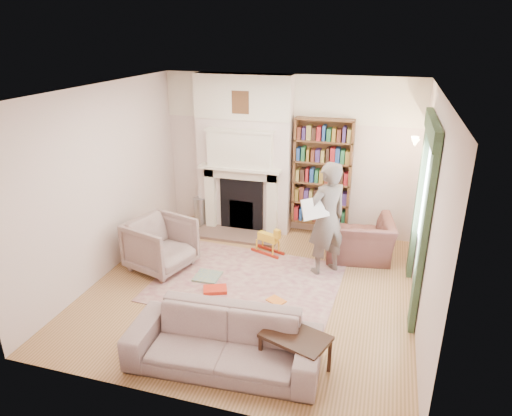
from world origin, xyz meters
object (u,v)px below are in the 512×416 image
(armchair_reading, at_px, (358,239))
(rocking_horse, at_px, (268,240))
(sofa, at_px, (224,341))
(paraffin_heater, at_px, (200,212))
(coffee_table, at_px, (295,353))
(man_reading, at_px, (327,219))
(bookcase, at_px, (322,173))
(armchair_left, at_px, (161,245))

(armchair_reading, height_order, rocking_horse, armchair_reading)
(rocking_horse, bearing_deg, sofa, -64.72)
(rocking_horse, bearing_deg, paraffin_heater, 173.41)
(armchair_reading, bearing_deg, rocking_horse, 1.10)
(coffee_table, bearing_deg, armchair_reading, 100.74)
(man_reading, distance_m, paraffin_heater, 2.83)
(man_reading, relative_size, paraffin_heater, 3.19)
(coffee_table, xyz_separation_m, paraffin_heater, (-2.54, 3.39, 0.05))
(armchair_reading, xyz_separation_m, coffee_table, (-0.44, -2.87, -0.12))
(bookcase, relative_size, armchair_left, 2.10)
(bookcase, xyz_separation_m, armchair_left, (-2.16, -1.94, -0.77))
(armchair_reading, height_order, paraffin_heater, armchair_reading)
(armchair_reading, relative_size, man_reading, 0.60)
(bookcase, xyz_separation_m, rocking_horse, (-0.70, -1.00, -0.94))
(man_reading, distance_m, rocking_horse, 1.23)
(man_reading, xyz_separation_m, paraffin_heater, (-2.52, 1.12, -0.60))
(armchair_reading, height_order, man_reading, man_reading)
(armchair_reading, distance_m, man_reading, 0.92)
(armchair_left, height_order, rocking_horse, armchair_left)
(bookcase, xyz_separation_m, sofa, (-0.47, -3.75, -0.87))
(bookcase, xyz_separation_m, armchair_reading, (0.74, -0.74, -0.83))
(bookcase, distance_m, rocking_horse, 1.54)
(paraffin_heater, bearing_deg, man_reading, -23.97)
(sofa, height_order, coffee_table, sofa)
(bookcase, xyz_separation_m, coffee_table, (0.30, -3.61, -0.95))
(armchair_reading, bearing_deg, coffee_table, 72.19)
(armchair_left, xyz_separation_m, sofa, (1.69, -1.81, -0.09))
(sofa, relative_size, rocking_horse, 3.87)
(armchair_reading, relative_size, sofa, 0.50)
(coffee_table, distance_m, paraffin_heater, 4.23)
(man_reading, relative_size, coffee_table, 2.51)
(armchair_reading, distance_m, sofa, 3.24)
(coffee_table, relative_size, rocking_horse, 1.28)
(paraffin_heater, bearing_deg, armchair_left, -87.52)
(bookcase, height_order, coffee_table, bookcase)
(sofa, bearing_deg, bookcase, 79.37)
(sofa, relative_size, man_reading, 1.20)
(sofa, relative_size, coffee_table, 3.01)
(sofa, bearing_deg, armchair_reading, 64.63)
(coffee_table, xyz_separation_m, rocking_horse, (-1.00, 2.61, 0.01))
(armchair_left, bearing_deg, paraffin_heater, 18.57)
(armchair_left, bearing_deg, armchair_reading, -51.49)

